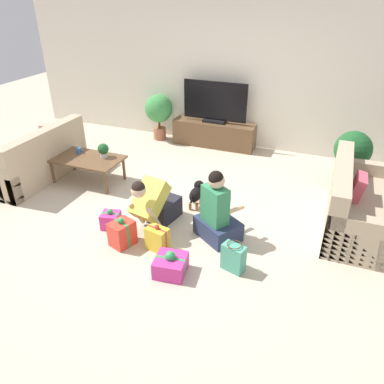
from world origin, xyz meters
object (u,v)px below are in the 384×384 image
(sofa_left, at_px, (35,160))
(person_sitting, at_px, (217,214))
(gift_box_a, at_px, (122,233))
(sofa_right, at_px, (359,207))
(gift_bag_a, at_px, (233,257))
(tabletop_plant, at_px, (103,150))
(dog, at_px, (197,192))
(potted_plant_corner_right, at_px, (352,152))
(tv, at_px, (215,104))
(coffee_table, at_px, (87,160))
(tv_console, at_px, (214,134))
(person_kneeling, at_px, (155,203))
(gift_box_b, at_px, (157,239))
(mug, at_px, (79,150))
(gift_box_c, at_px, (111,220))
(gift_box_d, at_px, (171,265))
(potted_plant_back_left, at_px, (159,110))

(sofa_left, xyz_separation_m, person_sitting, (3.24, -0.51, 0.04))
(gift_box_a, bearing_deg, sofa_right, 28.98)
(sofa_left, height_order, gift_bag_a, sofa_left)
(sofa_left, distance_m, tabletop_plant, 1.17)
(person_sitting, relative_size, dog, 1.79)
(potted_plant_corner_right, relative_size, gift_bag_a, 2.52)
(tv, height_order, dog, tv)
(coffee_table, distance_m, gift_bag_a, 2.99)
(tv_console, bearing_deg, person_kneeling, -86.40)
(gift_box_b, height_order, mug, mug)
(tv_console, bearing_deg, gift_box_c, -96.21)
(coffee_table, bearing_deg, gift_box_a, -42.79)
(tv, bearing_deg, tv_console, -86.42)
(gift_box_c, distance_m, gift_box_d, 1.20)
(gift_box_a, bearing_deg, potted_plant_corner_right, 47.15)
(potted_plant_back_left, bearing_deg, potted_plant_corner_right, -10.94)
(gift_box_d, bearing_deg, potted_plant_corner_right, 59.56)
(person_kneeling, height_order, dog, person_kneeling)
(gift_bag_a, bearing_deg, dog, 127.26)
(dog, bearing_deg, gift_box_b, 81.52)
(tv_console, relative_size, mug, 13.15)
(gift_box_b, relative_size, gift_bag_a, 1.01)
(tv_console, height_order, tv, tv)
(potted_plant_corner_right, distance_m, person_sitting, 2.57)
(sofa_left, relative_size, coffee_table, 1.57)
(tv, xyz_separation_m, dog, (0.49, -2.22, -0.62))
(sofa_left, xyz_separation_m, gift_box_c, (1.90, -0.80, -0.19))
(tv_console, bearing_deg, potted_plant_back_left, -177.49)
(tabletop_plant, bearing_deg, gift_box_c, -54.70)
(tv_console, xyz_separation_m, gift_box_d, (0.74, -3.66, -0.13))
(sofa_left, relative_size, person_kneeling, 2.11)
(potted_plant_back_left, bearing_deg, tv_console, 2.51)
(sofa_left, distance_m, potted_plant_back_left, 2.56)
(tabletop_plant, bearing_deg, gift_bag_a, -28.25)
(sofa_right, distance_m, tabletop_plant, 3.75)
(mug, bearing_deg, coffee_table, -27.39)
(dog, height_order, gift_box_d, dog)
(coffee_table, distance_m, person_kneeling, 1.72)
(sofa_left, distance_m, person_sitting, 3.28)
(sofa_left, height_order, potted_plant_back_left, potted_plant_back_left)
(gift_box_c, bearing_deg, person_sitting, 12.21)
(sofa_left, height_order, potted_plant_corner_right, potted_plant_corner_right)
(potted_plant_back_left, bearing_deg, gift_box_a, -71.43)
(gift_bag_a, relative_size, tabletop_plant, 1.54)
(sofa_left, xyz_separation_m, gift_bag_a, (3.60, -1.02, -0.13))
(gift_box_d, bearing_deg, gift_box_c, 154.32)
(gift_box_b, xyz_separation_m, mug, (-2.03, 1.31, 0.30))
(coffee_table, relative_size, potted_plant_corner_right, 1.27)
(person_kneeling, relative_size, gift_box_a, 2.18)
(sofa_left, xyz_separation_m, tabletop_plant, (1.11, 0.32, 0.23))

